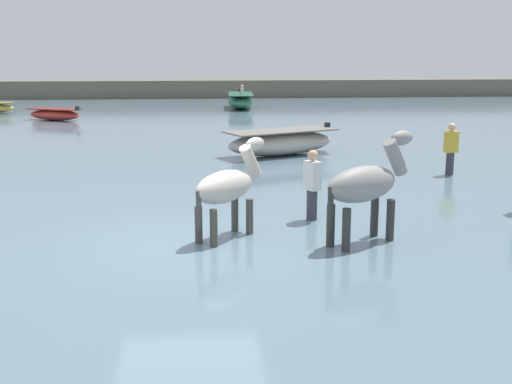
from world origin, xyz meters
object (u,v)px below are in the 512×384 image
object	(u,v)px
horse_trailing_grey	(366,187)
boat_distant_east	(55,114)
boat_mid_channel	(281,143)
person_spectator_far	(450,153)
person_wading_mid	(312,190)
horse_lead_pinto	(227,189)
boat_mid_outer	(241,101)

from	to	relation	value
horse_trailing_grey	boat_distant_east	distance (m)	22.44
boat_mid_channel	person_spectator_far	distance (m)	5.32
person_spectator_far	person_wading_mid	distance (m)	6.05
boat_distant_east	horse_lead_pinto	bearing A→B (deg)	-71.27
horse_trailing_grey	boat_mid_channel	world-z (taller)	horse_trailing_grey
boat_distant_east	person_spectator_far	xyz separation A→B (m)	(12.77, -14.77, 0.30)
horse_lead_pinto	person_spectator_far	world-z (taller)	horse_lead_pinto
horse_trailing_grey	person_spectator_far	size ratio (longest dim) A/B	1.29
boat_mid_outer	boat_distant_east	bearing A→B (deg)	-148.04
horse_lead_pinto	boat_mid_outer	size ratio (longest dim) A/B	0.47
horse_trailing_grey	person_spectator_far	world-z (taller)	horse_trailing_grey
horse_lead_pinto	person_wading_mid	bearing A→B (deg)	32.53
boat_mid_channel	horse_lead_pinto	bearing A→B (deg)	-103.38
person_spectator_far	person_wading_mid	xyz separation A→B (m)	(-4.34, -4.21, 0.00)
boat_mid_channel	boat_distant_east	bearing A→B (deg)	128.73
horse_trailing_grey	boat_mid_channel	distance (m)	9.45
horse_lead_pinto	boat_mid_channel	bearing A→B (deg)	76.62
boat_distant_east	person_wading_mid	bearing A→B (deg)	-66.05
horse_lead_pinto	person_spectator_far	size ratio (longest dim) A/B	1.19
boat_distant_east	person_spectator_far	distance (m)	19.52
boat_mid_outer	boat_mid_channel	world-z (taller)	boat_mid_outer
horse_lead_pinto	boat_mid_channel	xyz separation A→B (m)	(2.12, 8.91, -0.47)
horse_trailing_grey	person_wading_mid	bearing A→B (deg)	110.83
boat_distant_east	boat_mid_channel	bearing A→B (deg)	-51.27
horse_trailing_grey	person_spectator_far	bearing A→B (deg)	57.01
horse_lead_pinto	person_wading_mid	size ratio (longest dim) A/B	1.19
boat_mid_channel	person_spectator_far	xyz separation A→B (m)	(3.86, -3.66, 0.19)
person_spectator_far	boat_mid_outer	bearing A→B (deg)	100.74
horse_lead_pinto	boat_mid_outer	xyz separation A→B (m)	(2.13, 25.58, -0.44)
horse_trailing_grey	boat_mid_channel	bearing A→B (deg)	90.69
horse_lead_pinto	horse_trailing_grey	size ratio (longest dim) A/B	0.92
horse_lead_pinto	horse_trailing_grey	xyz separation A→B (m)	(2.23, -0.52, 0.10)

